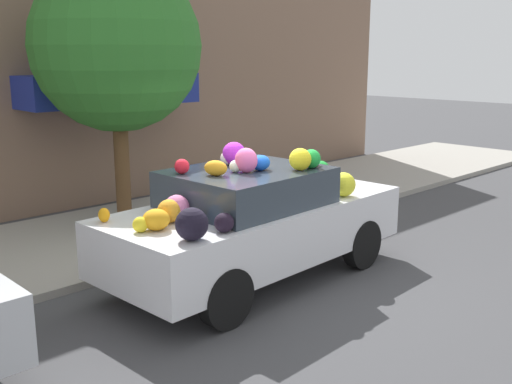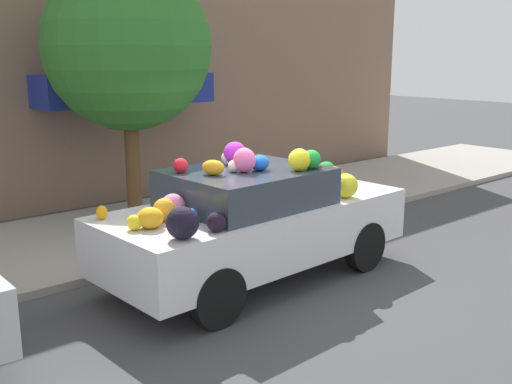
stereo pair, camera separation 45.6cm
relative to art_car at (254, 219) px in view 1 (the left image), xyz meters
name	(u,v)px [view 1 (the left image)]	position (x,y,z in m)	size (l,w,h in m)	color
ground_plane	(253,276)	(0.03, 0.07, -0.78)	(60.00, 60.00, 0.00)	#424244
sidewalk_curb	(137,230)	(0.03, 2.77, -0.73)	(24.00, 3.20, 0.10)	#9E998E
building_facade	(61,40)	(0.06, 4.99, 2.25)	(18.00, 1.20, 6.14)	#846651
street_tree	(116,47)	(0.05, 3.14, 2.13)	(2.65, 2.65, 4.14)	brown
art_car	(254,219)	(0.00, 0.00, 0.00)	(4.10, 1.84, 1.73)	silver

